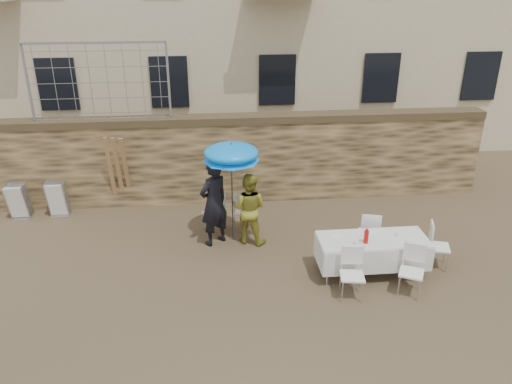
{
  "coord_description": "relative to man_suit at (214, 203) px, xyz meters",
  "views": [
    {
      "loc": [
        -0.49,
        -6.95,
        5.44
      ],
      "look_at": [
        0.4,
        2.2,
        1.4
      ],
      "focal_mm": 35.0,
      "sensor_mm": 36.0,
      "label": 1
    }
  ],
  "objects": [
    {
      "name": "man_suit",
      "position": [
        0.0,
        0.0,
        0.0
      ],
      "size": [
        0.84,
        0.8,
        1.93
      ],
      "primitive_type": "imported",
      "rotation": [
        0.0,
        0.0,
        3.81
      ],
      "color": "black",
      "rests_on": "ground"
    },
    {
      "name": "soda_bottle",
      "position": [
        2.82,
        -1.66,
        -0.06
      ],
      "size": [
        0.09,
        0.09,
        0.26
      ],
      "primitive_type": "cylinder",
      "color": "red",
      "rests_on": "banquet_table"
    },
    {
      "name": "wood_planks",
      "position": [
        -2.14,
        1.91,
        0.03
      ],
      "size": [
        0.7,
        0.2,
        2.0
      ],
      "primitive_type": null,
      "color": "#A37749",
      "rests_on": "ground"
    },
    {
      "name": "couple_chair_left",
      "position": [
        0.0,
        0.55,
        -0.49
      ],
      "size": [
        0.66,
        0.66,
        0.96
      ],
      "primitive_type": null,
      "rotation": [
        0.0,
        0.0,
        3.7
      ],
      "color": "white",
      "rests_on": "ground"
    },
    {
      "name": "chair_stack_left",
      "position": [
        -4.64,
        1.84,
        -0.51
      ],
      "size": [
        0.46,
        0.47,
        0.92
      ],
      "primitive_type": null,
      "color": "white",
      "rests_on": "ground"
    },
    {
      "name": "ground",
      "position": [
        0.46,
        -2.7,
        -0.97
      ],
      "size": [
        80.0,
        80.0,
        0.0
      ],
      "primitive_type": "plane",
      "color": "brown",
      "rests_on": "ground"
    },
    {
      "name": "chair_stack_right",
      "position": [
        -3.74,
        1.84,
        -0.51
      ],
      "size": [
        0.46,
        0.4,
        0.92
      ],
      "primitive_type": null,
      "color": "white",
      "rests_on": "ground"
    },
    {
      "name": "table_chair_front_right",
      "position": [
        3.52,
        -2.26,
        -0.49
      ],
      "size": [
        0.65,
        0.65,
        0.96
      ],
      "primitive_type": null,
      "rotation": [
        0.0,
        0.0,
        -0.48
      ],
      "color": "white",
      "rests_on": "ground"
    },
    {
      "name": "stone_wall",
      "position": [
        0.46,
        2.3,
        0.13
      ],
      "size": [
        13.0,
        0.5,
        2.2
      ],
      "primitive_type": "cube",
      "color": "brown",
      "rests_on": "ground"
    },
    {
      "name": "table_chair_front_left",
      "position": [
        2.42,
        -2.26,
        -0.49
      ],
      "size": [
        0.54,
        0.54,
        0.96
      ],
      "primitive_type": null,
      "rotation": [
        0.0,
        0.0,
        -0.14
      ],
      "color": "white",
      "rests_on": "ground"
    },
    {
      "name": "couple_chair_right",
      "position": [
        0.7,
        0.55,
        -0.49
      ],
      "size": [
        0.64,
        0.64,
        0.96
      ],
      "primitive_type": null,
      "rotation": [
        0.0,
        0.0,
        2.69
      ],
      "color": "white",
      "rests_on": "ground"
    },
    {
      "name": "umbrella",
      "position": [
        0.4,
        0.1,
        1.01
      ],
      "size": [
        1.2,
        1.2,
        2.09
      ],
      "color": "#3F3F44",
      "rests_on": "ground"
    },
    {
      "name": "chain_link_fence",
      "position": [
        -2.54,
        2.3,
        2.13
      ],
      "size": [
        3.2,
        0.06,
        1.8
      ],
      "primitive_type": null,
      "color": "gray",
      "rests_on": "stone_wall"
    },
    {
      "name": "woman_dress",
      "position": [
        0.75,
        0.0,
        -0.17
      ],
      "size": [
        0.95,
        0.86,
        1.6
      ],
      "primitive_type": "imported",
      "rotation": [
        0.0,
        0.0,
        2.73
      ],
      "color": "gold",
      "rests_on": "ground"
    },
    {
      "name": "table_chair_back",
      "position": [
        3.22,
        -0.71,
        -0.49
      ],
      "size": [
        0.58,
        0.58,
        0.96
      ],
      "primitive_type": null,
      "rotation": [
        0.0,
        0.0,
        2.89
      ],
      "color": "white",
      "rests_on": "ground"
    },
    {
      "name": "table_chair_side",
      "position": [
        4.42,
        -1.41,
        -0.49
      ],
      "size": [
        0.6,
        0.6,
        0.96
      ],
      "primitive_type": null,
      "rotation": [
        0.0,
        0.0,
        1.27
      ],
      "color": "white",
      "rests_on": "ground"
    },
    {
      "name": "banquet_table",
      "position": [
        3.02,
        -1.51,
        -0.23
      ],
      "size": [
        2.1,
        0.85,
        0.78
      ],
      "color": "silver",
      "rests_on": "ground"
    }
  ]
}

